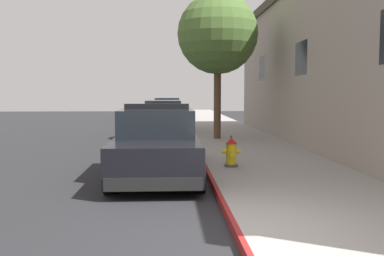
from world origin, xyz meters
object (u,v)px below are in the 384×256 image
at_px(street_tree, 218,34).
at_px(parked_car_dark_far, 167,110).
at_px(parked_car_silver_ahead, 163,118).
at_px(fire_hydrant, 231,152).
at_px(police_cruiser, 157,144).

bearing_deg(street_tree, parked_car_dark_far, 98.56).
bearing_deg(parked_car_silver_ahead, parked_car_dark_far, 89.10).
distance_m(fire_hydrant, street_tree, 7.52).
distance_m(police_cruiser, street_tree, 8.00).
bearing_deg(fire_hydrant, parked_car_silver_ahead, 99.52).
xyz_separation_m(police_cruiser, parked_car_silver_ahead, (0.02, 10.86, -0.00)).
bearing_deg(street_tree, police_cruiser, -107.44).
distance_m(parked_car_silver_ahead, fire_hydrant, 10.67).
height_order(police_cruiser, fire_hydrant, police_cruiser).
relative_size(parked_car_silver_ahead, parked_car_dark_far, 1.00).
bearing_deg(street_tree, fire_hydrant, -93.38).
bearing_deg(street_tree, parked_car_silver_ahead, 118.47).
distance_m(police_cruiser, parked_car_silver_ahead, 10.86).
relative_size(parked_car_silver_ahead, fire_hydrant, 6.37).
distance_m(police_cruiser, fire_hydrant, 1.83).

